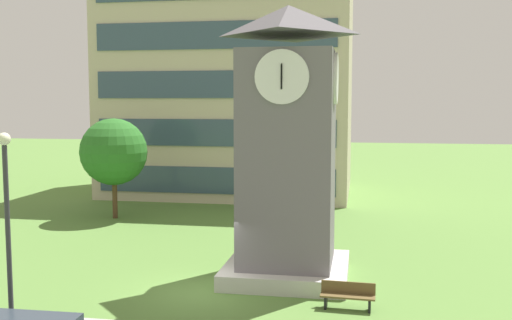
{
  "coord_description": "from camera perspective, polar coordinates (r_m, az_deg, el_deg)",
  "views": [
    {
      "loc": [
        5.62,
        -20.09,
        6.88
      ],
      "look_at": [
        1.42,
        3.34,
        4.51
      ],
      "focal_mm": 41.37,
      "sensor_mm": 36.0,
      "label": 1
    }
  ],
  "objects": [
    {
      "name": "clock_tower",
      "position": [
        22.7,
        3.1,
        0.14
      ],
      "size": [
        4.71,
        4.71,
        10.48
      ],
      "color": "slate",
      "rests_on": "ground"
    },
    {
      "name": "street_lamp",
      "position": [
        17.96,
        -22.92,
        -4.89
      ],
      "size": [
        0.36,
        0.36,
        6.02
      ],
      "color": "#333338",
      "rests_on": "ground"
    },
    {
      "name": "office_building",
      "position": [
        45.15,
        -2.24,
        7.11
      ],
      "size": [
        17.63,
        12.14,
        16.0
      ],
      "color": "beige",
      "rests_on": "ground"
    },
    {
      "name": "tree_by_building",
      "position": [
        35.49,
        -13.59,
        0.77
      ],
      "size": [
        3.92,
        3.92,
        5.91
      ],
      "color": "#513823",
      "rests_on": "ground"
    },
    {
      "name": "park_bench",
      "position": [
        20.31,
        8.87,
        -12.8
      ],
      "size": [
        1.82,
        0.57,
        0.88
      ],
      "color": "brown",
      "rests_on": "ground"
    },
    {
      "name": "ground_plane",
      "position": [
        21.97,
        -5.31,
        -12.59
      ],
      "size": [
        160.0,
        160.0,
        0.0
      ],
      "primitive_type": "plane",
      "color": "#567F38"
    }
  ]
}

